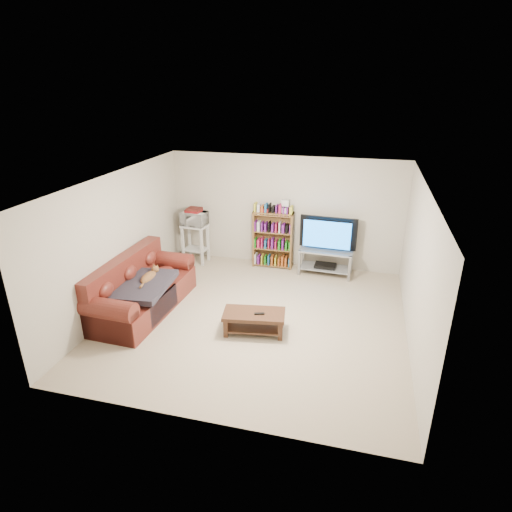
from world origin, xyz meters
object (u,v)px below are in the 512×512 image
(coffee_table, at_px, (254,319))
(bookshelf, at_px, (273,239))
(sofa, at_px, (139,292))
(tv_stand, at_px, (326,258))

(coffee_table, distance_m, bookshelf, 2.74)
(coffee_table, bearing_deg, sofa, 164.99)
(coffee_table, bearing_deg, bookshelf, 87.15)
(coffee_table, relative_size, bookshelf, 0.85)
(sofa, bearing_deg, coffee_table, -3.78)
(sofa, height_order, coffee_table, sofa)
(tv_stand, bearing_deg, coffee_table, -106.10)
(sofa, height_order, tv_stand, sofa)
(coffee_table, xyz_separation_m, tv_stand, (0.89, 2.57, 0.12))
(tv_stand, relative_size, bookshelf, 0.90)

